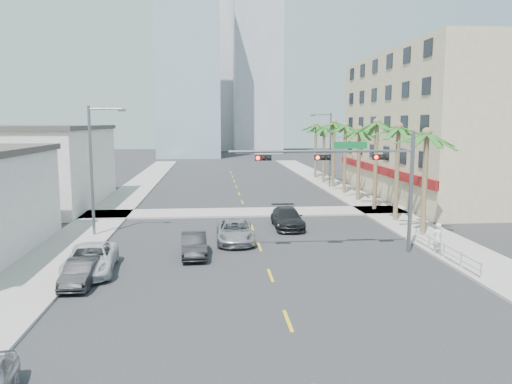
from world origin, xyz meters
TOP-DOWN VIEW (x-y plane):
  - ground at (0.00, 0.00)m, footprint 260.00×260.00m
  - sidewalk_right at (12.00, 20.00)m, footprint 4.00×120.00m
  - sidewalk_left at (-12.00, 20.00)m, footprint 4.00×120.00m
  - sidewalk_cross at (0.00, 22.00)m, footprint 80.00×4.00m
  - building_right at (21.99, 30.00)m, footprint 15.25×28.00m
  - building_left_far at (-19.50, 28.00)m, footprint 11.00×18.00m
  - tower_far_left at (-8.00, 95.00)m, footprint 14.00×14.00m
  - tower_far_right at (9.00, 110.00)m, footprint 12.00×12.00m
  - tower_far_center at (-3.00, 125.00)m, footprint 16.00×16.00m
  - traffic_signal_mast at (5.78, 7.95)m, footprint 11.12×0.54m
  - palm_tree_0 at (11.60, 12.00)m, footprint 4.80×4.80m
  - palm_tree_1 at (11.60, 17.20)m, footprint 4.80×4.80m
  - palm_tree_2 at (11.60, 22.40)m, footprint 4.80×4.80m
  - palm_tree_3 at (11.60, 27.60)m, footprint 4.80×4.80m
  - palm_tree_4 at (11.60, 32.80)m, footprint 4.80×4.80m
  - palm_tree_5 at (11.60, 38.00)m, footprint 4.80×4.80m
  - palm_tree_6 at (11.60, 43.20)m, footprint 4.80×4.80m
  - palm_tree_7 at (11.60, 48.40)m, footprint 4.80×4.80m
  - streetlight_left at (-11.00, 14.00)m, footprint 2.55×0.25m
  - streetlight_right at (11.00, 38.00)m, footprint 2.55×0.25m
  - guardrail at (10.30, 6.00)m, footprint 0.08×8.08m
  - car_parked_mid at (-9.40, 3.31)m, footprint 1.33×3.79m
  - car_parked_far at (-9.40, 5.34)m, footprint 2.87×5.49m
  - car_lane_left at (-4.08, 8.14)m, footprint 1.67×4.23m
  - car_lane_center at (-1.50, 11.43)m, footprint 2.41×5.20m
  - car_lane_right at (2.63, 15.63)m, footprint 2.11×5.19m
  - pedestrian at (10.30, 6.92)m, footprint 0.74×0.56m

SIDE VIEW (x-z plane):
  - ground at x=0.00m, z-range 0.00..0.00m
  - sidewalk_right at x=12.00m, z-range 0.00..0.15m
  - sidewalk_left at x=-12.00m, z-range 0.00..0.15m
  - sidewalk_cross at x=0.00m, z-range 0.00..0.15m
  - car_parked_mid at x=-9.40m, z-range 0.00..1.25m
  - guardrail at x=10.30m, z-range 0.17..1.17m
  - car_lane_left at x=-4.08m, z-range 0.00..1.37m
  - car_lane_center at x=-1.50m, z-range 0.00..1.44m
  - car_parked_far at x=-9.40m, z-range 0.00..1.48m
  - car_lane_right at x=2.63m, z-range 0.00..1.51m
  - pedestrian at x=10.30m, z-range 0.15..1.99m
  - building_left_far at x=-19.50m, z-range 0.00..7.20m
  - streetlight_left at x=-11.00m, z-range 0.56..9.56m
  - streetlight_right at x=11.00m, z-range 0.56..9.56m
  - traffic_signal_mast at x=5.78m, z-range 1.46..8.66m
  - palm_tree_0 at x=11.60m, z-range 3.18..10.98m
  - palm_tree_3 at x=11.60m, z-range 3.18..10.98m
  - palm_tree_6 at x=11.60m, z-range 3.18..10.98m
  - palm_tree_1 at x=11.60m, z-range 3.35..11.51m
  - palm_tree_4 at x=11.60m, z-range 3.35..11.51m
  - palm_tree_7 at x=11.60m, z-range 3.35..11.51m
  - building_right at x=21.99m, z-range 0.00..15.00m
  - palm_tree_2 at x=11.60m, z-range 3.52..12.04m
  - palm_tree_5 at x=11.60m, z-range 3.52..12.04m
  - tower_far_center at x=-3.00m, z-range 0.00..42.00m
  - tower_far_left at x=-8.00m, z-range 0.00..48.00m
  - tower_far_right at x=9.00m, z-range 0.00..60.00m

